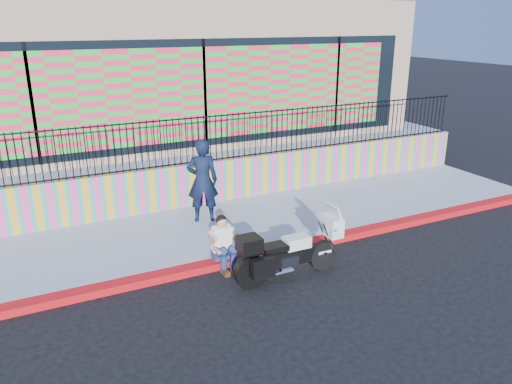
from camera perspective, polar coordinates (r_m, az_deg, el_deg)
ground at (r=10.68m, az=2.55°, el=-7.06°), size 90.00×90.00×0.00m
red_curb at (r=10.64m, az=2.56°, el=-6.70°), size 16.00×0.30×0.15m
sidewalk at (r=11.99m, az=-1.24°, el=-3.62°), size 16.00×3.00×0.15m
mural_wall at (r=13.15m, az=-4.22°, el=1.32°), size 16.00×0.20×1.10m
metal_fence at (r=12.85m, az=-4.34°, el=6.21°), size 15.80×0.04×1.20m
elevated_platform at (r=17.84m, az=-10.46°, el=5.56°), size 16.00×10.00×1.25m
storefront_building at (r=17.22m, az=-10.78°, el=13.93°), size 14.00×8.06×4.00m
police_motorcycle at (r=9.49m, az=3.54°, el=-6.77°), size 2.17×0.72×1.35m
police_officer at (r=11.71m, az=-6.13°, el=1.30°), size 0.83×0.67×1.99m
seated_man at (r=9.91m, az=-3.61°, el=-6.36°), size 0.54×0.71×1.06m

